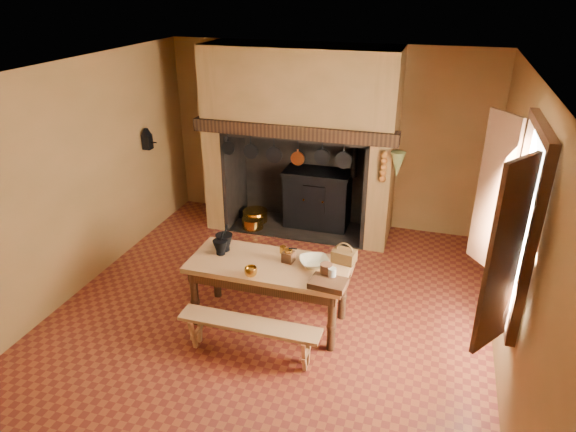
# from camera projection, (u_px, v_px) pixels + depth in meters

# --- Properties ---
(floor) EXTENTS (5.50, 5.50, 0.00)m
(floor) POSITION_uv_depth(u_px,v_px,m) (271.00, 312.00, 6.14)
(floor) COLOR brown
(floor) RESTS_ON ground
(ceiling) EXTENTS (5.50, 5.50, 0.00)m
(ceiling) POSITION_uv_depth(u_px,v_px,m) (268.00, 72.00, 4.96)
(ceiling) COLOR silver
(ceiling) RESTS_ON back_wall
(back_wall) EXTENTS (5.00, 0.02, 2.80)m
(back_wall) POSITION_uv_depth(u_px,v_px,m) (327.00, 137.00, 7.94)
(back_wall) COLOR #9B6F3E
(back_wall) RESTS_ON floor
(wall_left) EXTENTS (0.02, 5.50, 2.80)m
(wall_left) POSITION_uv_depth(u_px,v_px,m) (74.00, 181.00, 6.21)
(wall_left) COLOR #9B6F3E
(wall_left) RESTS_ON floor
(wall_right) EXTENTS (0.02, 5.50, 2.80)m
(wall_right) POSITION_uv_depth(u_px,v_px,m) (518.00, 235.00, 4.89)
(wall_right) COLOR #9B6F3E
(wall_right) RESTS_ON floor
(wall_front) EXTENTS (5.00, 0.02, 2.80)m
(wall_front) POSITION_uv_depth(u_px,v_px,m) (127.00, 375.00, 3.16)
(wall_front) COLOR #9B6F3E
(wall_front) RESTS_ON floor
(chimney_breast) EXTENTS (2.95, 0.96, 2.80)m
(chimney_breast) POSITION_uv_depth(u_px,v_px,m) (301.00, 116.00, 7.46)
(chimney_breast) COLOR #9B6F3E
(chimney_breast) RESTS_ON floor
(iron_range) EXTENTS (1.12, 0.55, 1.60)m
(iron_range) POSITION_uv_depth(u_px,v_px,m) (318.00, 198.00, 8.07)
(iron_range) COLOR black
(iron_range) RESTS_ON floor
(hearth_pans) EXTENTS (0.51, 0.62, 0.20)m
(hearth_pans) POSITION_uv_depth(u_px,v_px,m) (254.00, 218.00, 8.30)
(hearth_pans) COLOR gold
(hearth_pans) RESTS_ON floor
(hanging_pans) EXTENTS (1.92, 0.29, 0.27)m
(hanging_pans) POSITION_uv_depth(u_px,v_px,m) (288.00, 155.00, 7.23)
(hanging_pans) COLOR black
(hanging_pans) RESTS_ON chimney_breast
(onion_string) EXTENTS (0.12, 0.10, 0.46)m
(onion_string) POSITION_uv_depth(u_px,v_px,m) (383.00, 167.00, 6.87)
(onion_string) COLOR #A24B1E
(onion_string) RESTS_ON chimney_breast
(herb_bunch) EXTENTS (0.20, 0.20, 0.35)m
(herb_bunch) POSITION_uv_depth(u_px,v_px,m) (397.00, 165.00, 6.80)
(herb_bunch) COLOR brown
(herb_bunch) RESTS_ON chimney_breast
(window) EXTENTS (0.39, 1.75, 1.76)m
(window) POSITION_uv_depth(u_px,v_px,m) (510.00, 222.00, 4.46)
(window) COLOR white
(window) RESTS_ON wall_right
(wall_coffee_mill) EXTENTS (0.23, 0.16, 0.31)m
(wall_coffee_mill) POSITION_uv_depth(u_px,v_px,m) (147.00, 137.00, 7.48)
(wall_coffee_mill) COLOR black
(wall_coffee_mill) RESTS_ON wall_left
(work_table) EXTENTS (1.78, 0.79, 0.77)m
(work_table) POSITION_uv_depth(u_px,v_px,m) (269.00, 272.00, 5.71)
(work_table) COLOR #AD814F
(work_table) RESTS_ON floor
(bench_front) EXTENTS (1.50, 0.26, 0.42)m
(bench_front) POSITION_uv_depth(u_px,v_px,m) (249.00, 331.00, 5.30)
(bench_front) COLOR #AD814F
(bench_front) RESTS_ON floor
(bench_back) EXTENTS (1.68, 0.29, 0.47)m
(bench_back) POSITION_uv_depth(u_px,v_px,m) (286.00, 267.00, 6.40)
(bench_back) COLOR #AD814F
(bench_back) RESTS_ON floor
(mortar_large) EXTENTS (0.20, 0.20, 0.34)m
(mortar_large) POSITION_uv_depth(u_px,v_px,m) (224.00, 242.00, 5.88)
(mortar_large) COLOR black
(mortar_large) RESTS_ON work_table
(mortar_small) EXTENTS (0.17, 0.17, 0.29)m
(mortar_small) POSITION_uv_depth(u_px,v_px,m) (220.00, 246.00, 5.81)
(mortar_small) COLOR black
(mortar_small) RESTS_ON work_table
(coffee_grinder) EXTENTS (0.17, 0.14, 0.19)m
(coffee_grinder) POSITION_uv_depth(u_px,v_px,m) (288.00, 256.00, 5.66)
(coffee_grinder) COLOR #3D1F13
(coffee_grinder) RESTS_ON work_table
(brass_mug_a) EXTENTS (0.09, 0.09, 0.09)m
(brass_mug_a) POSITION_uv_depth(u_px,v_px,m) (251.00, 272.00, 5.41)
(brass_mug_a) COLOR gold
(brass_mug_a) RESTS_ON work_table
(brass_mug_b) EXTENTS (0.07, 0.07, 0.08)m
(brass_mug_b) POSITION_uv_depth(u_px,v_px,m) (283.00, 250.00, 5.86)
(brass_mug_b) COLOR gold
(brass_mug_b) RESTS_ON work_table
(mixing_bowl) EXTENTS (0.43, 0.43, 0.08)m
(mixing_bowl) POSITION_uv_depth(u_px,v_px,m) (314.00, 262.00, 5.60)
(mixing_bowl) COLOR beige
(mixing_bowl) RESTS_ON work_table
(stoneware_crock) EXTENTS (0.15, 0.15, 0.16)m
(stoneware_crock) POSITION_uv_depth(u_px,v_px,m) (326.00, 271.00, 5.36)
(stoneware_crock) COLOR #53311E
(stoneware_crock) RESTS_ON work_table
(glass_jar) EXTENTS (0.11, 0.11, 0.15)m
(glass_jar) POSITION_uv_depth(u_px,v_px,m) (332.00, 275.00, 5.29)
(glass_jar) COLOR beige
(glass_jar) RESTS_ON work_table
(wicker_basket) EXTENTS (0.28, 0.22, 0.24)m
(wicker_basket) POSITION_uv_depth(u_px,v_px,m) (344.00, 256.00, 5.66)
(wicker_basket) COLOR #543719
(wicker_basket) RESTS_ON work_table
(wooden_tray) EXTENTS (0.39, 0.30, 0.06)m
(wooden_tray) POSITION_uv_depth(u_px,v_px,m) (328.00, 283.00, 5.23)
(wooden_tray) COLOR #3D1F13
(wooden_tray) RESTS_ON work_table
(brass_cup) EXTENTS (0.18, 0.18, 0.11)m
(brass_cup) POSITION_uv_depth(u_px,v_px,m) (251.00, 272.00, 5.39)
(brass_cup) COLOR gold
(brass_cup) RESTS_ON work_table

